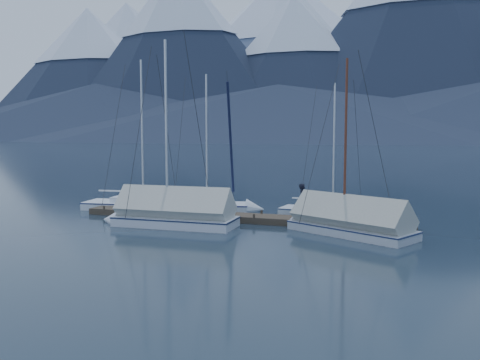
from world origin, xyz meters
name	(u,v)px	position (x,y,z in m)	size (l,w,h in m)	color
ground	(227,227)	(0.00, 0.00, 0.00)	(1000.00, 1000.00, 0.00)	black
mountain_range	(410,58)	(4.12, 370.45, 58.65)	(877.00, 584.00, 150.50)	#475675
dock	(240,219)	(0.00, 2.00, 0.11)	(18.00, 1.50, 0.54)	#382D23
mooring_posts	(231,214)	(-0.50, 2.00, 0.35)	(15.12, 1.52, 0.35)	#382D23
sailboat_open_left	(152,207)	(-6.33, 3.84, 0.17)	(7.73, 3.34, 9.95)	white
sailboat_open_mid	(215,208)	(-2.65, 5.01, 0.16)	(7.05, 3.38, 9.00)	silver
sailboat_open_right	(340,214)	(4.92, 5.01, 0.14)	(6.35, 2.70, 8.19)	silver
sailboat_covered_near	(341,224)	(5.58, 0.41, 0.45)	(7.09, 5.03, 8.98)	silver
sailboat_covered_far	(165,216)	(-3.17, -0.53, 0.50)	(7.33, 3.10, 10.20)	silver
person	(303,200)	(3.32, 2.37, 1.21)	(0.64, 0.42, 1.75)	black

